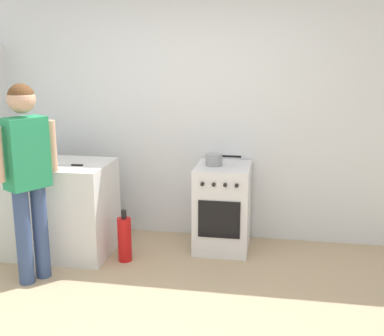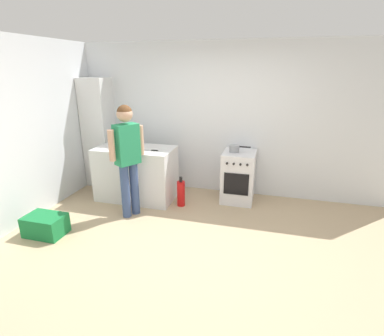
% 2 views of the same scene
% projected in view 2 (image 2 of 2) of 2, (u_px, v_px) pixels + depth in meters
% --- Properties ---
extents(ground_plane, '(8.00, 8.00, 0.00)m').
position_uv_depth(ground_plane, '(195.00, 246.00, 3.83)').
color(ground_plane, tan).
extents(back_wall, '(6.00, 0.10, 2.60)m').
position_uv_depth(back_wall, '(223.00, 120.00, 5.19)').
color(back_wall, silver).
rests_on(back_wall, ground).
extents(side_wall_left, '(0.10, 3.10, 2.60)m').
position_uv_depth(side_wall_left, '(32.00, 129.00, 4.42)').
color(side_wall_left, silver).
rests_on(side_wall_left, ground).
extents(counter_unit, '(1.30, 0.70, 0.90)m').
position_uv_depth(counter_unit, '(136.00, 173.00, 5.12)').
color(counter_unit, silver).
rests_on(counter_unit, ground).
extents(oven_left, '(0.53, 0.62, 0.85)m').
position_uv_depth(oven_left, '(238.00, 176.00, 5.05)').
color(oven_left, silver).
rests_on(oven_left, ground).
extents(pot, '(0.35, 0.17, 0.11)m').
position_uv_depth(pot, '(234.00, 149.00, 4.91)').
color(pot, gray).
rests_on(pot, oven_left).
extents(knife_chef, '(0.31, 0.10, 0.01)m').
position_uv_depth(knife_chef, '(110.00, 149.00, 4.88)').
color(knife_chef, silver).
rests_on(knife_chef, counter_unit).
extents(knife_bread, '(0.35, 0.04, 0.01)m').
position_uv_depth(knife_bread, '(148.00, 150.00, 4.83)').
color(knife_bread, silver).
rests_on(knife_bread, counter_unit).
extents(person, '(0.35, 0.50, 1.68)m').
position_uv_depth(person, '(127.00, 152.00, 4.33)').
color(person, '#384C7A').
rests_on(person, ground).
extents(fire_extinguisher, '(0.13, 0.13, 0.50)m').
position_uv_depth(fire_extinguisher, '(181.00, 193.00, 4.89)').
color(fire_extinguisher, red).
rests_on(fire_extinguisher, ground).
extents(recycling_crate_lower, '(0.52, 0.36, 0.28)m').
position_uv_depth(recycling_crate_lower, '(45.00, 225.00, 4.06)').
color(recycling_crate_lower, '#197238').
rests_on(recycling_crate_lower, ground).
extents(larder_cabinet, '(0.48, 0.44, 2.00)m').
position_uv_depth(larder_cabinet, '(99.00, 133.00, 5.62)').
color(larder_cabinet, silver).
rests_on(larder_cabinet, ground).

